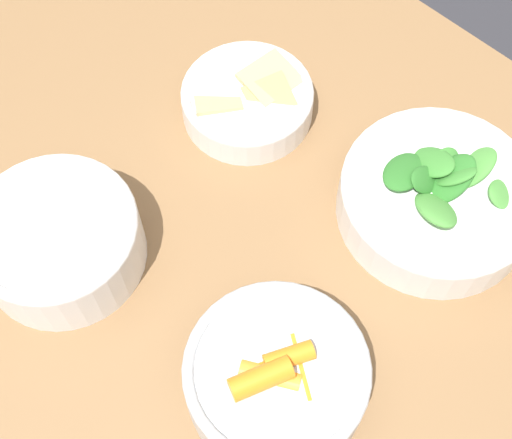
% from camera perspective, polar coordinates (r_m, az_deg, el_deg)
% --- Properties ---
extents(dining_table, '(1.32, 0.76, 0.73)m').
position_cam_1_polar(dining_table, '(0.77, 3.84, -10.20)').
color(dining_table, olive).
rests_on(dining_table, ground_plane).
extents(bowl_carrots, '(0.16, 0.16, 0.07)m').
position_cam_1_polar(bowl_carrots, '(0.61, 1.64, -12.42)').
color(bowl_carrots, silver).
rests_on(bowl_carrots, dining_table).
extents(bowl_greens, '(0.19, 0.19, 0.08)m').
position_cam_1_polar(bowl_greens, '(0.71, 14.30, 1.76)').
color(bowl_greens, white).
rests_on(bowl_greens, dining_table).
extents(bowl_beans_hotdog, '(0.15, 0.15, 0.06)m').
position_cam_1_polar(bowl_beans_hotdog, '(0.68, -15.43, -1.70)').
color(bowl_beans_hotdog, white).
rests_on(bowl_beans_hotdog, dining_table).
extents(bowl_cookies, '(0.14, 0.14, 0.04)m').
position_cam_1_polar(bowl_cookies, '(0.76, -0.67, 9.60)').
color(bowl_cookies, white).
rests_on(bowl_cookies, dining_table).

